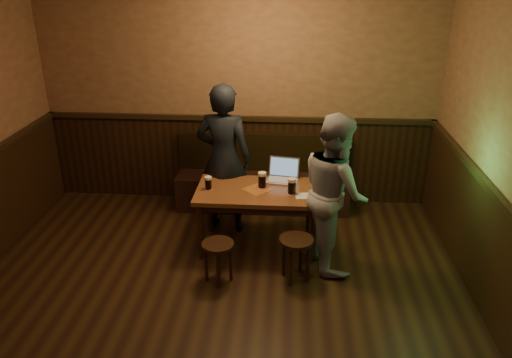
{
  "coord_description": "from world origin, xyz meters",
  "views": [
    {
      "loc": [
        0.67,
        -3.15,
        2.98
      ],
      "look_at": [
        0.33,
        1.63,
        0.87
      ],
      "focal_mm": 35.0,
      "sensor_mm": 36.0,
      "label": 1
    }
  ],
  "objects_px": {
    "pint_mid": "(262,180)",
    "person_grey": "(335,192)",
    "person_suit": "(224,159)",
    "pub_table": "(257,197)",
    "laptop": "(283,174)",
    "stool_right": "(296,247)",
    "pint_left": "(208,183)",
    "pint_right": "(292,186)",
    "bench": "(263,184)",
    "stool_left": "(218,251)"
  },
  "relations": [
    {
      "from": "pint_mid",
      "to": "person_grey",
      "type": "distance_m",
      "value": 0.82
    },
    {
      "from": "pint_mid",
      "to": "laptop",
      "type": "height_order",
      "value": "laptop"
    },
    {
      "from": "pint_left",
      "to": "person_suit",
      "type": "height_order",
      "value": "person_suit"
    },
    {
      "from": "stool_right",
      "to": "pint_mid",
      "type": "relative_size",
      "value": 2.58
    },
    {
      "from": "pint_left",
      "to": "pint_mid",
      "type": "bearing_deg",
      "value": 9.19
    },
    {
      "from": "stool_left",
      "to": "laptop",
      "type": "height_order",
      "value": "laptop"
    },
    {
      "from": "pub_table",
      "to": "pint_right",
      "type": "distance_m",
      "value": 0.42
    },
    {
      "from": "pint_right",
      "to": "laptop",
      "type": "height_order",
      "value": "laptop"
    },
    {
      "from": "stool_right",
      "to": "person_grey",
      "type": "xyz_separation_m",
      "value": [
        0.38,
        0.35,
        0.45
      ]
    },
    {
      "from": "stool_left",
      "to": "person_grey",
      "type": "relative_size",
      "value": 0.26
    },
    {
      "from": "pub_table",
      "to": "stool_left",
      "type": "relative_size",
      "value": 3.05
    },
    {
      "from": "pint_mid",
      "to": "bench",
      "type": "bearing_deg",
      "value": 92.84
    },
    {
      "from": "pint_left",
      "to": "person_grey",
      "type": "height_order",
      "value": "person_grey"
    },
    {
      "from": "bench",
      "to": "pint_left",
      "type": "relative_size",
      "value": 14.54
    },
    {
      "from": "pint_mid",
      "to": "person_grey",
      "type": "height_order",
      "value": "person_grey"
    },
    {
      "from": "pint_mid",
      "to": "pub_table",
      "type": "bearing_deg",
      "value": -130.32
    },
    {
      "from": "pub_table",
      "to": "pint_mid",
      "type": "xyz_separation_m",
      "value": [
        0.05,
        0.06,
        0.18
      ]
    },
    {
      "from": "stool_left",
      "to": "person_suit",
      "type": "bearing_deg",
      "value": 93.7
    },
    {
      "from": "stool_left",
      "to": "person_grey",
      "type": "distance_m",
      "value": 1.32
    },
    {
      "from": "bench",
      "to": "person_suit",
      "type": "relative_size",
      "value": 1.24
    },
    {
      "from": "stool_right",
      "to": "pint_right",
      "type": "xyz_separation_m",
      "value": [
        -0.06,
        0.52,
        0.42
      ]
    },
    {
      "from": "pint_left",
      "to": "person_grey",
      "type": "relative_size",
      "value": 0.09
    },
    {
      "from": "stool_left",
      "to": "pint_left",
      "type": "distance_m",
      "value": 0.81
    },
    {
      "from": "pint_right",
      "to": "person_grey",
      "type": "height_order",
      "value": "person_grey"
    },
    {
      "from": "pint_left",
      "to": "laptop",
      "type": "xyz_separation_m",
      "value": [
        0.8,
        0.33,
        -0.01
      ]
    },
    {
      "from": "laptop",
      "to": "person_grey",
      "type": "relative_size",
      "value": 0.23
    },
    {
      "from": "stool_right",
      "to": "person_suit",
      "type": "height_order",
      "value": "person_suit"
    },
    {
      "from": "laptop",
      "to": "person_suit",
      "type": "distance_m",
      "value": 0.7
    },
    {
      "from": "stool_right",
      "to": "pint_right",
      "type": "height_order",
      "value": "pint_right"
    },
    {
      "from": "pint_right",
      "to": "person_suit",
      "type": "distance_m",
      "value": 0.94
    },
    {
      "from": "laptop",
      "to": "pub_table",
      "type": "bearing_deg",
      "value": -123.58
    },
    {
      "from": "pub_table",
      "to": "pint_mid",
      "type": "distance_m",
      "value": 0.2
    },
    {
      "from": "laptop",
      "to": "bench",
      "type": "bearing_deg",
      "value": 119.64
    },
    {
      "from": "bench",
      "to": "pint_left",
      "type": "xyz_separation_m",
      "value": [
        -0.53,
        -1.05,
        0.47
      ]
    },
    {
      "from": "person_grey",
      "to": "stool_left",
      "type": "bearing_deg",
      "value": 96.3
    },
    {
      "from": "bench",
      "to": "pub_table",
      "type": "height_order",
      "value": "bench"
    },
    {
      "from": "bench",
      "to": "pint_mid",
      "type": "xyz_separation_m",
      "value": [
        0.05,
        -0.96,
        0.48
      ]
    },
    {
      "from": "stool_left",
      "to": "person_grey",
      "type": "bearing_deg",
      "value": 21.04
    },
    {
      "from": "bench",
      "to": "person_suit",
      "type": "bearing_deg",
      "value": -124.7
    },
    {
      "from": "stool_left",
      "to": "laptop",
      "type": "bearing_deg",
      "value": 58.16
    },
    {
      "from": "pub_table",
      "to": "person_grey",
      "type": "relative_size",
      "value": 0.8
    },
    {
      "from": "person_suit",
      "to": "person_grey",
      "type": "relative_size",
      "value": 1.07
    },
    {
      "from": "pint_left",
      "to": "laptop",
      "type": "height_order",
      "value": "laptop"
    },
    {
      "from": "bench",
      "to": "stool_right",
      "type": "bearing_deg",
      "value": -75.17
    },
    {
      "from": "stool_left",
      "to": "person_grey",
      "type": "height_order",
      "value": "person_grey"
    },
    {
      "from": "bench",
      "to": "person_grey",
      "type": "distance_m",
      "value": 1.59
    },
    {
      "from": "pint_mid",
      "to": "laptop",
      "type": "distance_m",
      "value": 0.32
    },
    {
      "from": "person_suit",
      "to": "pub_table",
      "type": "bearing_deg",
      "value": 143.58
    },
    {
      "from": "stool_left",
      "to": "pint_mid",
      "type": "bearing_deg",
      "value": 62.6
    },
    {
      "from": "person_suit",
      "to": "person_grey",
      "type": "bearing_deg",
      "value": 160.33
    }
  ]
}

